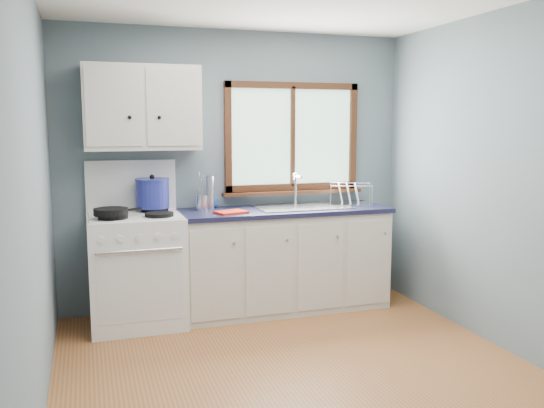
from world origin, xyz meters
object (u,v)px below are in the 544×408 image
object	(u,v)px
gas_range	(137,266)
skillet	(111,212)
stockpot	(152,193)
utensil_crock	(202,202)
base_cabinets	(284,264)
thermos	(210,193)
dish_rack	(350,199)
sink	(303,214)

from	to	relation	value
gas_range	skillet	distance (m)	0.55
stockpot	utensil_crock	distance (m)	0.44
base_cabinets	utensil_crock	world-z (taller)	utensil_crock
thermos	skillet	bearing A→B (deg)	-157.77
thermos	dish_rack	xyz separation A→B (m)	(1.30, -0.13, -0.09)
stockpot	thermos	distance (m)	0.51
skillet	dish_rack	distance (m)	2.18
sink	skillet	distance (m)	1.69
gas_range	dish_rack	size ratio (longest dim) A/B	2.81
base_cabinets	skillet	bearing A→B (deg)	-173.15
gas_range	thermos	xyz separation A→B (m)	(0.67, 0.19, 0.57)
stockpot	base_cabinets	bearing A→B (deg)	-6.11
gas_range	utensil_crock	bearing A→B (deg)	15.20
thermos	sink	bearing A→B (deg)	-12.05
skillet	utensil_crock	xyz separation A→B (m)	(0.78, 0.32, 0.00)
utensil_crock	base_cabinets	bearing A→B (deg)	-11.19
base_cabinets	sink	xyz separation A→B (m)	(0.18, -0.00, 0.45)
dish_rack	utensil_crock	bearing A→B (deg)	-161.05
skillet	stockpot	distance (m)	0.48
dish_rack	gas_range	bearing A→B (deg)	-155.22
gas_range	base_cabinets	world-z (taller)	gas_range
thermos	base_cabinets	bearing A→B (deg)	-15.29
skillet	thermos	bearing A→B (deg)	-2.17
utensil_crock	sink	bearing A→B (deg)	-9.01
stockpot	skillet	bearing A→B (deg)	-139.66
skillet	utensil_crock	size ratio (longest dim) A/B	1.26
stockpot	dish_rack	world-z (taller)	stockpot
sink	skillet	size ratio (longest dim) A/B	1.99
dish_rack	sink	bearing A→B (deg)	-151.59
stockpot	dish_rack	bearing A→B (deg)	-2.38
skillet	utensil_crock	world-z (taller)	utensil_crock
sink	thermos	world-z (taller)	sink
sink	stockpot	xyz separation A→B (m)	(-1.32, 0.12, 0.23)
base_cabinets	stockpot	world-z (taller)	stockpot
sink	stockpot	distance (m)	1.35
sink	dish_rack	bearing A→B (deg)	5.54
thermos	dish_rack	world-z (taller)	thermos
gas_range	thermos	world-z (taller)	gas_range
sink	skillet	world-z (taller)	sink
utensil_crock	dish_rack	size ratio (longest dim) A/B	0.69
base_cabinets	dish_rack	size ratio (longest dim) A/B	3.82
stockpot	dish_rack	xyz separation A→B (m)	(1.81, -0.08, -0.11)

